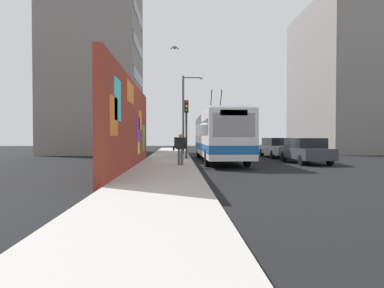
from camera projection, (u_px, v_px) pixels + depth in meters
ground_plane at (192, 162)px, 20.80m from camera, size 80.00×80.00×0.00m
sidewalk_slab at (168, 161)px, 20.73m from camera, size 48.00×3.20×0.15m
graffiti_wall at (130, 125)px, 16.28m from camera, size 13.35×0.32×4.49m
building_far_left at (95, 64)px, 32.13m from camera, size 8.78×8.57×18.05m
building_far_right at (343, 80)px, 34.79m from camera, size 12.82×8.01×15.75m
city_bus at (219, 135)px, 21.51m from camera, size 11.75×2.49×4.99m
parked_car_dark_gray at (305, 150)px, 20.01m from camera, size 4.72×1.88×1.58m
parked_car_silver at (277, 147)px, 25.73m from camera, size 4.83×1.83×1.58m
pedestrian_at_curb at (180, 146)px, 17.20m from camera, size 0.23×0.76×1.71m
traffic_light at (186, 119)px, 22.07m from camera, size 0.49×0.28×4.04m
street_lamp at (185, 109)px, 28.69m from camera, size 0.44×1.84×6.96m
flying_pigeons at (175, 48)px, 20.20m from camera, size 0.32×0.51×0.19m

